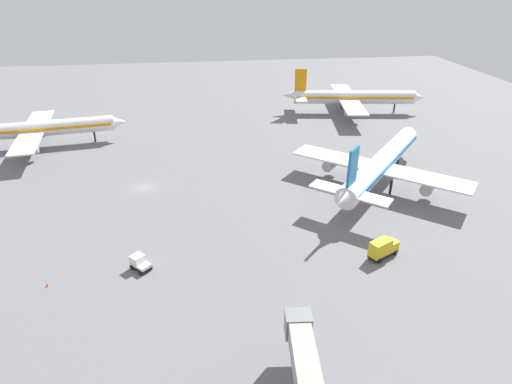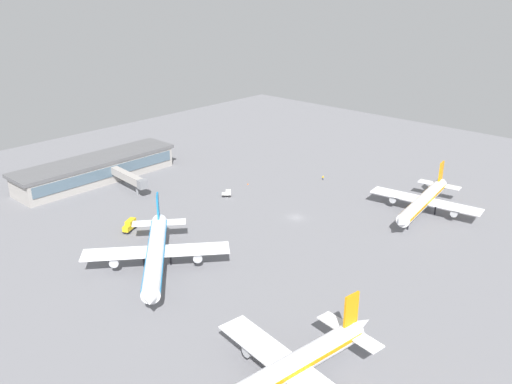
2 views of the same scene
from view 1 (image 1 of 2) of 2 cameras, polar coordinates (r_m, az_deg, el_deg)
The scene contains 7 objects.
ground at distance 97.92m, azimuth -14.54°, elevation 0.58°, with size 288.00×288.00×0.00m, color slate.
airplane_at_gate at distance 97.38m, azimuth 16.16°, elevation 3.68°, with size 35.93×39.45×14.64m.
airplane_taxiing at distance 129.38m, azimuth -26.79°, elevation 7.46°, with size 44.77×36.18×13.64m.
airplane_distant at distance 148.56m, azimuth 12.57°, elevation 12.11°, with size 46.83×37.88×14.28m.
catering_truck at distance 74.90m, azimuth 16.43°, elevation -7.10°, with size 5.85×4.22×3.30m.
baggage_tug at distance 72.01m, azimuth -15.14°, elevation -8.97°, with size 3.69×3.72×2.30m.
safety_cone_near_gate at distance 73.74m, azimuth -25.86°, elevation -10.95°, with size 0.44×0.44×0.60m, color #EA590C.
Camera 1 is at (12.99, -87.16, 42.69)m, focal length 30.31 mm.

